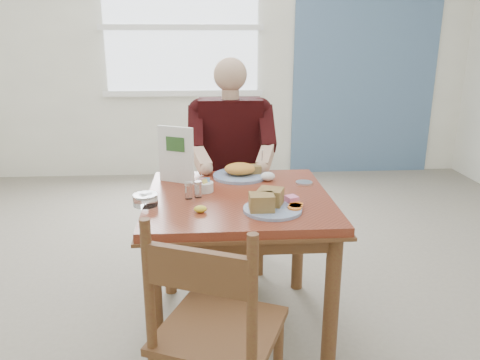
{
  "coord_description": "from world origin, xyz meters",
  "views": [
    {
      "loc": [
        -0.14,
        -2.19,
        1.5
      ],
      "look_at": [
        0.01,
        0.0,
        0.83
      ],
      "focal_mm": 35.0,
      "sensor_mm": 36.0,
      "label": 1
    }
  ],
  "objects": [
    {
      "name": "floor",
      "position": [
        0.0,
        0.0,
        0.0
      ],
      "size": [
        6.0,
        6.0,
        0.0
      ],
      "primitive_type": "plane",
      "color": "slate",
      "rests_on": "ground"
    },
    {
      "name": "wall_back",
      "position": [
        0.0,
        3.0,
        1.4
      ],
      "size": [
        5.5,
        0.0,
        5.5
      ],
      "primitive_type": "plane",
      "rotation": [
        1.57,
        0.0,
        0.0
      ],
      "color": "white",
      "rests_on": "ground"
    },
    {
      "name": "accent_panel",
      "position": [
        1.6,
        2.98,
        1.4
      ],
      "size": [
        1.6,
        0.02,
        2.8
      ],
      "primitive_type": "cube",
      "color": "slate",
      "rests_on": "ground"
    },
    {
      "name": "lemon_wedge",
      "position": [
        -0.18,
        -0.22,
        0.77
      ],
      "size": [
        0.07,
        0.06,
        0.03
      ],
      "primitive_type": "ellipsoid",
      "rotation": [
        0.0,
        0.0,
        -0.28
      ],
      "color": "yellow",
      "rests_on": "table"
    },
    {
      "name": "napkin",
      "position": [
        0.18,
        0.24,
        0.77
      ],
      "size": [
        0.1,
        0.09,
        0.05
      ],
      "primitive_type": "ellipsoid",
      "rotation": [
        0.0,
        0.0,
        0.43
      ],
      "color": "white",
      "rests_on": "table"
    },
    {
      "name": "metal_dish",
      "position": [
        0.36,
        0.17,
        0.76
      ],
      "size": [
        0.11,
        0.11,
        0.01
      ],
      "primitive_type": "cylinder",
      "rotation": [
        0.0,
        0.0,
        -0.19
      ],
      "color": "silver",
      "rests_on": "table"
    },
    {
      "name": "window",
      "position": [
        -0.4,
        2.97,
        1.6
      ],
      "size": [
        1.72,
        0.04,
        1.42
      ],
      "color": "white",
      "rests_on": "wall_back"
    },
    {
      "name": "table",
      "position": [
        0.0,
        0.0,
        0.64
      ],
      "size": [
        0.92,
        0.92,
        0.75
      ],
      "color": "maroon",
      "rests_on": "ground"
    },
    {
      "name": "chair_far",
      "position": [
        0.0,
        0.8,
        0.48
      ],
      "size": [
        0.42,
        0.42,
        0.95
      ],
      "color": "brown",
      "rests_on": "ground"
    },
    {
      "name": "chair_near",
      "position": [
        -0.13,
        -0.74,
        0.48
      ],
      "size": [
        0.55,
        0.55,
        0.95
      ],
      "color": "brown",
      "rests_on": "ground"
    },
    {
      "name": "diner",
      "position": [
        0.0,
        0.71,
        0.81
      ],
      "size": [
        0.53,
        0.56,
        1.39
      ],
      "color": "tan",
      "rests_on": "chair_far"
    },
    {
      "name": "near_plate",
      "position": [
        0.13,
        -0.22,
        0.78
      ],
      "size": [
        0.3,
        0.3,
        0.09
      ],
      "color": "white",
      "rests_on": "table"
    },
    {
      "name": "far_plate",
      "position": [
        0.04,
        0.32,
        0.78
      ],
      "size": [
        0.31,
        0.31,
        0.08
      ],
      "color": "white",
      "rests_on": "table"
    },
    {
      "name": "caddy",
      "position": [
        -0.17,
        0.08,
        0.78
      ],
      "size": [
        0.11,
        0.11,
        0.07
      ],
      "color": "white",
      "rests_on": "table"
    },
    {
      "name": "shakers",
      "position": [
        -0.22,
        -0.02,
        0.79
      ],
      "size": [
        0.09,
        0.06,
        0.08
      ],
      "color": "white",
      "rests_on": "table"
    },
    {
      "name": "creamer",
      "position": [
        -0.44,
        -0.11,
        0.78
      ],
      "size": [
        0.12,
        0.12,
        0.05
      ],
      "color": "white",
      "rests_on": "table"
    },
    {
      "name": "menu",
      "position": [
        -0.32,
        0.25,
        0.9
      ],
      "size": [
        0.19,
        0.11,
        0.3
      ],
      "color": "white",
      "rests_on": "table"
    }
  ]
}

